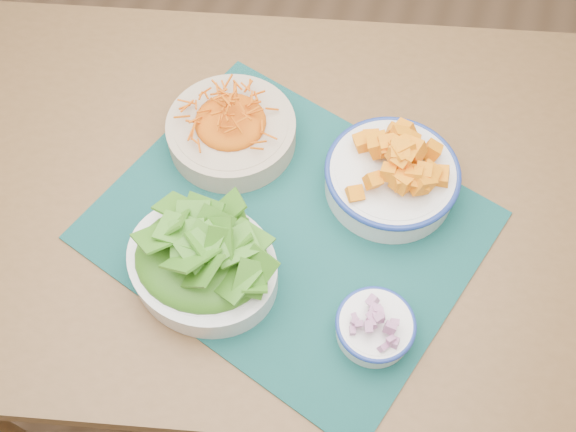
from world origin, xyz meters
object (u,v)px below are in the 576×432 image
object	(u,v)px
placemat	(288,225)
onion_bowl	(375,325)
table	(265,214)
lettuce_bowl	(202,260)
carrot_bowl	(231,126)
squash_bowl	(392,172)

from	to	relation	value
placemat	onion_bowl	bearing A→B (deg)	-19.53
table	placemat	size ratio (longest dim) A/B	2.38
lettuce_bowl	onion_bowl	bearing A→B (deg)	12.11
table	lettuce_bowl	distance (m)	0.24
table	onion_bowl	world-z (taller)	onion_bowl
table	carrot_bowl	world-z (taller)	carrot_bowl
table	squash_bowl	distance (m)	0.26
table	carrot_bowl	xyz separation A→B (m)	(-0.08, 0.07, 0.14)
carrot_bowl	onion_bowl	size ratio (longest dim) A/B	1.67
carrot_bowl	onion_bowl	xyz separation A→B (m)	(0.33, -0.28, -0.01)
carrot_bowl	squash_bowl	world-z (taller)	squash_bowl
squash_bowl	lettuce_bowl	xyz separation A→B (m)	(-0.24, -0.25, 0.00)
table	onion_bowl	xyz separation A→B (m)	(0.25, -0.20, 0.13)
carrot_bowl	onion_bowl	distance (m)	0.43
lettuce_bowl	table	bearing A→B (deg)	94.23
squash_bowl	table	bearing A→B (deg)	-163.60
onion_bowl	placemat	bearing A→B (deg)	142.28
lettuce_bowl	onion_bowl	distance (m)	0.28
onion_bowl	carrot_bowl	bearing A→B (deg)	140.02
placemat	table	bearing A→B (deg)	154.50
table	onion_bowl	size ratio (longest dim) A/B	9.37
table	carrot_bowl	distance (m)	0.18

